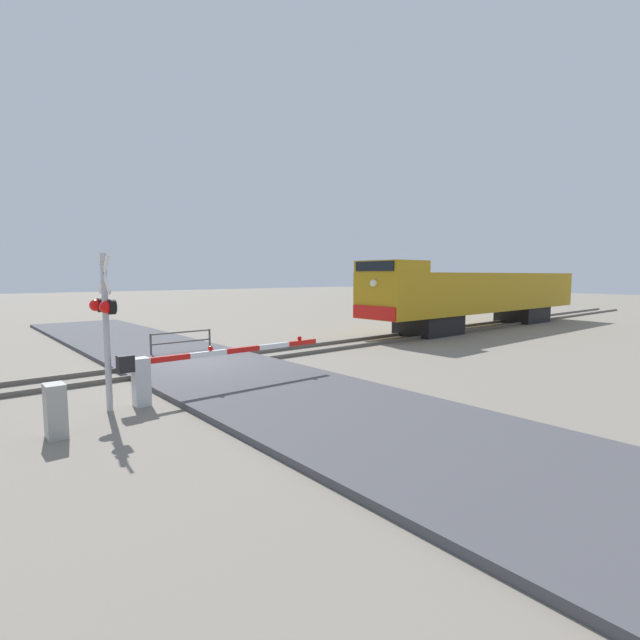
{
  "coord_description": "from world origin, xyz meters",
  "views": [
    {
      "loc": [
        14.82,
        -6.84,
        3.17
      ],
      "look_at": [
        1.1,
        4.72,
        1.41
      ],
      "focal_mm": 25.64,
      "sensor_mm": 36.0,
      "label": 1
    }
  ],
  "objects": [
    {
      "name": "ground_plane",
      "position": [
        0.0,
        0.0,
        0.0
      ],
      "size": [
        160.0,
        160.0,
        0.0
      ],
      "primitive_type": "plane",
      "color": "gray"
    },
    {
      "name": "rail_track_right",
      "position": [
        0.72,
        0.0,
        0.07
      ],
      "size": [
        0.08,
        80.0,
        0.15
      ],
      "primitive_type": "cube",
      "color": "#59544C",
      "rests_on": "ground_plane"
    },
    {
      "name": "rail_track_left",
      "position": [
        -0.72,
        0.0,
        0.07
      ],
      "size": [
        0.08,
        80.0,
        0.15
      ],
      "primitive_type": "cube",
      "color": "#59544C",
      "rests_on": "ground_plane"
    },
    {
      "name": "crossing_gate",
      "position": [
        3.73,
        -2.38,
        0.81
      ],
      "size": [
        0.36,
        5.99,
        1.29
      ],
      "color": "silver",
      "rests_on": "ground_plane"
    },
    {
      "name": "crossing_signal",
      "position": [
        3.66,
        -3.9,
        2.26
      ],
      "size": [
        1.18,
        0.33,
        3.69
      ],
      "color": "#ADADB2",
      "rests_on": "ground_plane"
    },
    {
      "name": "locomotive",
      "position": [
        0.0,
        18.25,
        2.03
      ],
      "size": [
        2.83,
        19.2,
        3.87
      ],
      "color": "black",
      "rests_on": "ground_plane"
    },
    {
      "name": "road_surface",
      "position": [
        0.0,
        0.0,
        0.08
      ],
      "size": [
        36.0,
        5.03,
        0.15
      ],
      "primitive_type": "cube",
      "color": "#47474C",
      "rests_on": "ground_plane"
    },
    {
      "name": "utility_cabinet",
      "position": [
        4.87,
        -5.2,
        0.54
      ],
      "size": [
        0.47,
        0.35,
        1.07
      ],
      "primitive_type": "cube",
      "color": "#999993",
      "rests_on": "ground_plane"
    },
    {
      "name": "guard_railing",
      "position": [
        -2.52,
        0.55,
        0.62
      ],
      "size": [
        0.08,
        2.52,
        0.95
      ],
      "color": "#4C4742",
      "rests_on": "ground_plane"
    }
  ]
}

